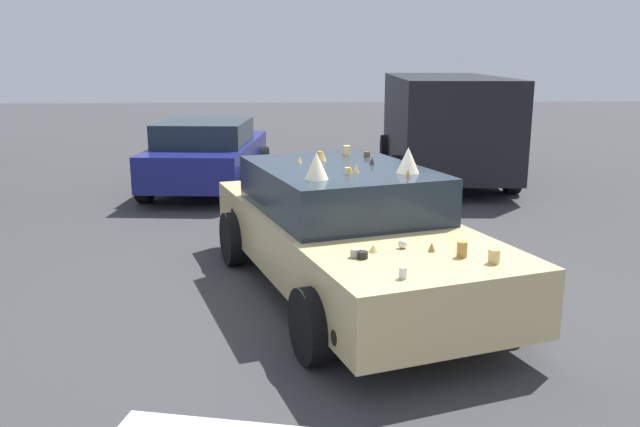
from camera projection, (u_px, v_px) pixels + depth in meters
The scene contains 4 objects.
ground_plane at pixel (347, 293), 7.19m from camera, with size 60.00×60.00×0.00m, color #38383A.
art_car_decorated at pixel (346, 229), 7.08m from camera, with size 4.95×3.13×1.63m.
parked_van_behind_right at pixel (444, 121), 13.68m from camera, with size 5.48×2.65×2.13m.
parked_sedan_row_back_far at pixel (208, 154), 12.57m from camera, with size 4.15×2.29×1.35m.
Camera 1 is at (-6.76, 0.64, 2.54)m, focal length 36.71 mm.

